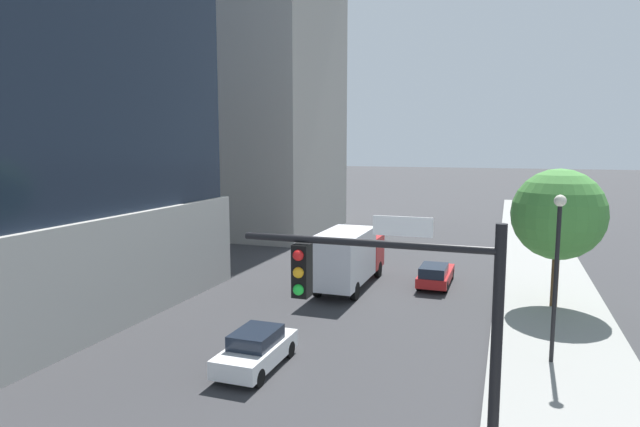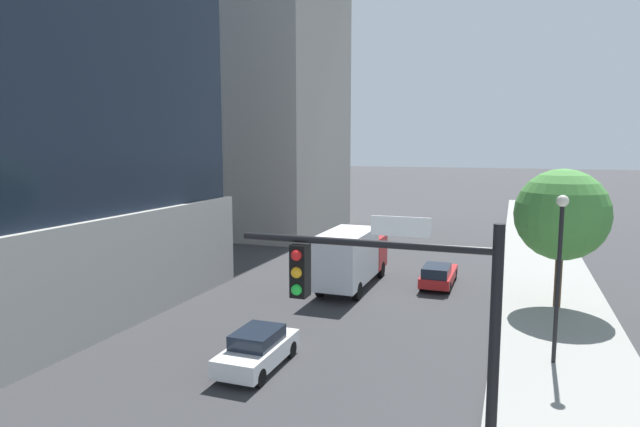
{
  "view_description": "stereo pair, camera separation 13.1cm",
  "coord_description": "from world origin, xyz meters",
  "px_view_note": "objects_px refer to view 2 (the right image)",
  "views": [
    {
      "loc": [
        6.11,
        -4.95,
        8.37
      ],
      "look_at": [
        1.47,
        8.16,
        6.58
      ],
      "focal_mm": 29.96,
      "sensor_mm": 36.0,
      "label": 1
    },
    {
      "loc": [
        6.23,
        -4.91,
        8.37
      ],
      "look_at": [
        1.47,
        8.16,
        6.58
      ],
      "focal_mm": 29.96,
      "sensor_mm": 36.0,
      "label": 2
    }
  ],
  "objects_px": {
    "box_truck": "(351,256)",
    "car_white": "(258,349)",
    "construction_building": "(261,59)",
    "traffic_light_pole": "(408,335)",
    "street_lamp": "(560,256)",
    "street_tree": "(562,215)",
    "car_red": "(438,275)"
  },
  "relations": [
    {
      "from": "box_truck",
      "to": "car_white",
      "type": "bearing_deg",
      "value": -90.0
    },
    {
      "from": "construction_building",
      "to": "traffic_light_pole",
      "type": "height_order",
      "value": "construction_building"
    },
    {
      "from": "street_lamp",
      "to": "box_truck",
      "type": "relative_size",
      "value": 0.81
    },
    {
      "from": "street_tree",
      "to": "box_truck",
      "type": "height_order",
      "value": "street_tree"
    },
    {
      "from": "construction_building",
      "to": "car_red",
      "type": "bearing_deg",
      "value": -39.21
    },
    {
      "from": "car_red",
      "to": "car_white",
      "type": "bearing_deg",
      "value": -108.61
    },
    {
      "from": "street_tree",
      "to": "box_truck",
      "type": "bearing_deg",
      "value": 178.35
    },
    {
      "from": "traffic_light_pole",
      "to": "car_white",
      "type": "height_order",
      "value": "traffic_light_pole"
    },
    {
      "from": "street_tree",
      "to": "car_red",
      "type": "bearing_deg",
      "value": 158.81
    },
    {
      "from": "car_red",
      "to": "construction_building",
      "type": "bearing_deg",
      "value": 140.79
    },
    {
      "from": "street_lamp",
      "to": "box_truck",
      "type": "xyz_separation_m",
      "value": [
        -10.5,
        8.07,
        -2.37
      ]
    },
    {
      "from": "car_red",
      "to": "box_truck",
      "type": "bearing_deg",
      "value": -156.07
    },
    {
      "from": "street_tree",
      "to": "car_white",
      "type": "xyz_separation_m",
      "value": [
        -11.11,
        -11.79,
        -4.15
      ]
    },
    {
      "from": "car_white",
      "to": "box_truck",
      "type": "height_order",
      "value": "box_truck"
    },
    {
      "from": "street_tree",
      "to": "car_red",
      "type": "xyz_separation_m",
      "value": [
        -6.32,
        2.45,
        -4.18
      ]
    },
    {
      "from": "construction_building",
      "to": "street_tree",
      "type": "height_order",
      "value": "construction_building"
    },
    {
      "from": "car_white",
      "to": "car_red",
      "type": "height_order",
      "value": "car_white"
    },
    {
      "from": "construction_building",
      "to": "street_tree",
      "type": "bearing_deg",
      "value": -35.36
    },
    {
      "from": "construction_building",
      "to": "car_white",
      "type": "relative_size",
      "value": 9.32
    },
    {
      "from": "street_tree",
      "to": "car_white",
      "type": "distance_m",
      "value": 16.72
    },
    {
      "from": "box_truck",
      "to": "street_lamp",
      "type": "bearing_deg",
      "value": -37.54
    },
    {
      "from": "traffic_light_pole",
      "to": "car_white",
      "type": "relative_size",
      "value": 1.7
    },
    {
      "from": "car_white",
      "to": "construction_building",
      "type": "bearing_deg",
      "value": 115.71
    },
    {
      "from": "construction_building",
      "to": "car_red",
      "type": "relative_size",
      "value": 8.07
    },
    {
      "from": "traffic_light_pole",
      "to": "street_tree",
      "type": "distance_m",
      "value": 20.0
    },
    {
      "from": "construction_building",
      "to": "street_lamp",
      "type": "height_order",
      "value": "construction_building"
    },
    {
      "from": "street_lamp",
      "to": "car_white",
      "type": "bearing_deg",
      "value": -158.95
    },
    {
      "from": "street_lamp",
      "to": "construction_building",
      "type": "bearing_deg",
      "value": 133.92
    },
    {
      "from": "street_lamp",
      "to": "car_white",
      "type": "height_order",
      "value": "street_lamp"
    },
    {
      "from": "traffic_light_pole",
      "to": "construction_building",
      "type": "bearing_deg",
      "value": 119.67
    },
    {
      "from": "box_truck",
      "to": "traffic_light_pole",
      "type": "bearing_deg",
      "value": -70.43
    },
    {
      "from": "construction_building",
      "to": "car_red",
      "type": "distance_m",
      "value": 29.34
    }
  ]
}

